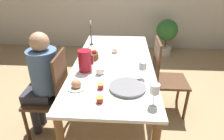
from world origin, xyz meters
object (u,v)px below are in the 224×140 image
Objects in this scene: candlestick_tall at (91,35)px; potted_plant at (167,33)px; fruit_bowl at (91,55)px; red_pitcher at (85,61)px; bread_plate at (76,85)px; chair_opposite at (164,76)px; wine_glass_water at (143,66)px; person_seated at (42,77)px; teacup_near_person at (100,72)px; teacup_across at (115,51)px; serving_tray at (128,87)px; chair_person_side at (53,94)px; wine_glass_juice at (155,90)px; jam_jar_red at (101,86)px; jam_jar_amber at (100,99)px.

candlestick_tall is 2.02m from potted_plant.
potted_plant is (1.29, 1.94, -0.29)m from fruit_bowl.
bread_plate is at bearing -93.41° from red_pitcher.
wine_glass_water is at bearing -36.22° from chair_opposite.
person_seated is at bearing -111.91° from candlestick_tall.
teacup_near_person is (0.60, 0.05, 0.05)m from person_seated.
teacup_across is 0.37× the size of serving_tray.
chair_person_side is at bearing -124.40° from potted_plant.
wine_glass_juice is 1.16m from teacup_across.
red_pitcher reaches higher than wine_glass_water.
wine_glass_juice is at bearing -17.16° from bread_plate.
teacup_near_person is at bearing -102.06° from teacup_across.
red_pitcher reaches higher than fruit_bowl.
fruit_bowl is at bearing 142.35° from wine_glass_water.
chair_opposite reaches higher than serving_tray.
jam_jar_red is at bearing -47.19° from chair_opposite.
potted_plant reaches higher than serving_tray.
fruit_bowl is at bearing -89.76° from chair_opposite.
wine_glass_juice is 1.55m from candlestick_tall.
chair_opposite is 5.38× the size of bread_plate.
person_seated is 6.45× the size of wine_glass_water.
potted_plant is at bearing 71.71° from serving_tray.
chair_person_side is 5.61× the size of fruit_bowl.
candlestick_tall reaches higher than teacup_across.
candlestick_tall is at bearing 101.54° from jam_jar_amber.
wine_glass_juice reaches higher than fruit_bowl.
jam_jar_amber is at bearing -40.36° from bread_plate.
jam_jar_red is at bearing -95.84° from teacup_across.
chair_person_side reaches higher than jam_jar_red.
chair_person_side is at bearing -109.60° from person_seated.
person_seated is 0.98m from teacup_across.
chair_opposite is 7.79× the size of teacup_near_person.
teacup_near_person is 0.28m from jam_jar_red.
fruit_bowl is at bearing 103.10° from jam_jar_amber.
potted_plant is at bearing -34.40° from chair_person_side.
person_seated reaches higher than jam_jar_amber.
wine_glass_juice is at bearing -24.85° from jam_jar_red.
bread_plate is 0.32m from jam_jar_amber.
wine_glass_juice reaches higher than jam_jar_red.
jam_jar_red is at bearing -59.92° from red_pitcher.
bread_plate is (-0.19, -0.28, 0.00)m from teacup_near_person.
bread_plate reaches higher than jam_jar_red.
red_pitcher is 0.32m from fruit_bowl.
wine_glass_juice reaches higher than wine_glass_water.
chair_opposite reaches higher than wine_glass_water.
jam_jar_red is at bearing -74.34° from fruit_bowl.
teacup_near_person reaches higher than potted_plant.
potted_plant is at bearing 59.56° from teacup_across.
fruit_bowl is at bearing 105.66° from jam_jar_red.
teacup_near_person is at bearing -85.26° from person_seated.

